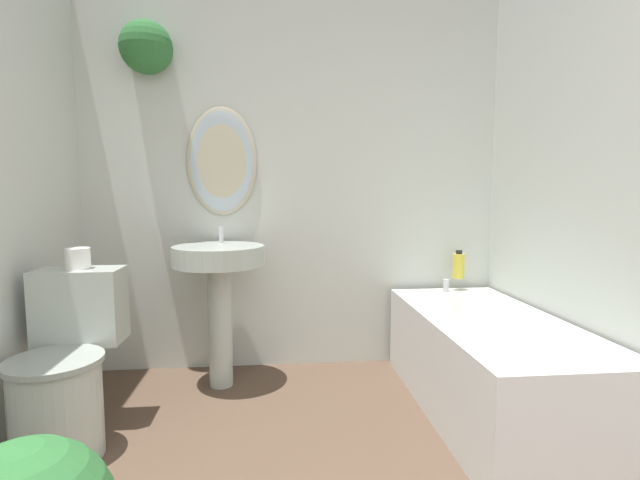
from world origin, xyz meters
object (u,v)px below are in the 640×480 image
bathtub (490,363)px  toilet_paper_roll (78,258)px  toilet (66,371)px  pedestal_sink (219,277)px  shampoo_bottle (459,265)px

bathtub → toilet_paper_roll: toilet_paper_roll is taller
toilet_paper_roll → toilet: bearing=-90.0°
toilet → bathtub: bearing=3.4°
toilet → toilet_paper_roll: toilet_paper_roll is taller
pedestal_sink → shampoo_bottle: (1.51, 0.19, 0.01)m
toilet → shampoo_bottle: 2.29m
shampoo_bottle → toilet_paper_roll: toilet_paper_roll is taller
toilet → toilet_paper_roll: bearing=90.0°
pedestal_sink → shampoo_bottle: 1.53m
toilet → bathtub: 2.03m
toilet → toilet_paper_roll: 0.51m
bathtub → pedestal_sink: bearing=161.3°
shampoo_bottle → toilet_paper_roll: bearing=-164.2°
pedestal_sink → toilet: bearing=-135.3°
bathtub → toilet_paper_roll: (-2.03, 0.07, 0.56)m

